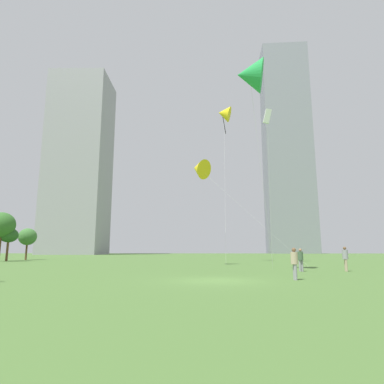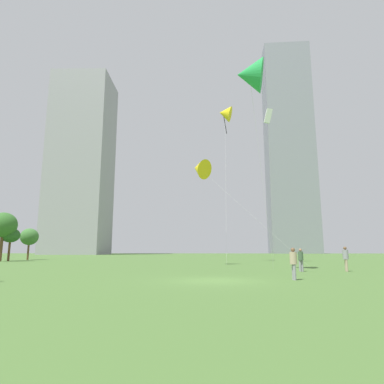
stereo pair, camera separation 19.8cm
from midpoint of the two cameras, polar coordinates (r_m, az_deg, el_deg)
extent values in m
plane|color=#476B30|center=(17.72, 3.91, -15.23)|extent=(280.00, 280.00, 0.00)
cylinder|color=tan|center=(27.49, 25.22, -11.55)|extent=(0.17, 0.17, 0.89)
cylinder|color=tan|center=(27.67, 25.12, -11.55)|extent=(0.17, 0.17, 0.89)
cylinder|color=gray|center=(27.56, 25.04, -9.89)|extent=(0.41, 0.41, 0.71)
sphere|color=brown|center=(27.55, 24.97, -8.91)|extent=(0.24, 0.24, 0.24)
cylinder|color=gray|center=(26.20, 18.53, -12.18)|extent=(0.15, 0.15, 0.82)
cylinder|color=gray|center=(26.14, 18.18, -12.20)|extent=(0.15, 0.15, 0.82)
cylinder|color=#3F593F|center=(26.15, 18.27, -10.58)|extent=(0.38, 0.38, 0.65)
sphere|color=#997051|center=(26.14, 18.21, -9.63)|extent=(0.22, 0.22, 0.22)
cylinder|color=gray|center=(18.86, 17.21, -13.24)|extent=(0.16, 0.16, 0.83)
cylinder|color=gray|center=(18.70, 17.39, -13.26)|extent=(0.16, 0.16, 0.83)
cylinder|color=tan|center=(18.74, 17.18, -11.00)|extent=(0.38, 0.38, 0.65)
sphere|color=brown|center=(18.74, 17.11, -9.66)|extent=(0.22, 0.22, 0.22)
cylinder|color=silver|center=(34.35, 10.04, -3.92)|extent=(10.69, 1.86, 10.42)
cone|color=yellow|center=(35.91, 1.09, 4.11)|extent=(3.02, 3.04, 2.55)
cylinder|color=silver|center=(45.15, 13.35, 0.35)|extent=(0.79, 4.75, 19.15)
cube|color=white|center=(45.56, 12.92, 12.82)|extent=(1.14, 1.21, 2.07)
cylinder|color=silver|center=(28.13, 11.91, 3.05)|extent=(2.11, 4.32, 15.78)
cone|color=green|center=(28.86, 9.84, 19.50)|extent=(2.81, 3.20, 3.12)
cylinder|color=silver|center=(41.46, 5.64, 2.30)|extent=(0.55, 7.62, 20.94)
cone|color=yellow|center=(48.36, 5.51, 13.52)|extent=(2.42, 2.55, 2.58)
cylinder|color=black|center=(47.71, 5.54, 11.66)|extent=(0.47, 0.23, 2.76)
ellipsoid|color=#336628|center=(54.22, -30.49, -4.97)|extent=(3.75, 3.75, 3.58)
cylinder|color=brown|center=(54.61, -29.74, -9.01)|extent=(0.31, 0.31, 2.80)
ellipsoid|color=#285623|center=(54.66, -29.52, -6.59)|extent=(2.60, 2.60, 2.09)
cylinder|color=brown|center=(59.61, -27.11, -9.24)|extent=(0.29, 0.29, 2.74)
ellipsoid|color=#3D7033|center=(59.65, -26.93, -6.99)|extent=(2.80, 2.80, 2.71)
cube|color=gray|center=(168.89, 16.24, 7.61)|extent=(22.33, 16.00, 103.72)
cube|color=#939399|center=(130.83, -19.15, 4.72)|extent=(21.30, 19.80, 67.68)
camera|label=1|loc=(0.10, -90.21, 0.04)|focal=30.45mm
camera|label=2|loc=(0.10, 89.79, -0.04)|focal=30.45mm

